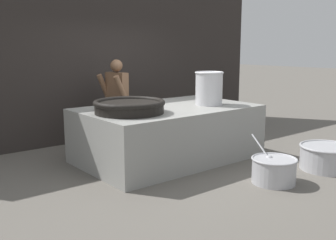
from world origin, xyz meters
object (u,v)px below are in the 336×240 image
(cook, at_px, (117,100))
(prep_bowl_vegetables, at_px, (274,169))
(giant_wok_near, at_px, (129,106))
(prep_bowl_meat, at_px, (327,156))
(stock_pot, at_px, (209,88))

(cook, relative_size, prep_bowl_vegetables, 2.02)
(cook, height_order, prep_bowl_vegetables, cook)
(giant_wok_near, relative_size, prep_bowl_meat, 1.30)
(prep_bowl_vegetables, bearing_deg, stock_pot, 78.73)
(giant_wok_near, distance_m, stock_pot, 1.58)
(prep_bowl_vegetables, height_order, prep_bowl_meat, prep_bowl_vegetables)
(cook, distance_m, prep_bowl_meat, 3.85)
(giant_wok_near, height_order, cook, cook)
(giant_wok_near, xyz_separation_m, stock_pot, (1.57, -0.14, 0.19))
(prep_bowl_vegetables, bearing_deg, cook, 100.33)
(stock_pot, relative_size, prep_bowl_meat, 0.69)
(giant_wok_near, distance_m, prep_bowl_meat, 3.19)
(stock_pot, height_order, prep_bowl_vegetables, stock_pot)
(prep_bowl_meat, bearing_deg, cook, 117.64)
(giant_wok_near, relative_size, prep_bowl_vegetables, 1.33)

